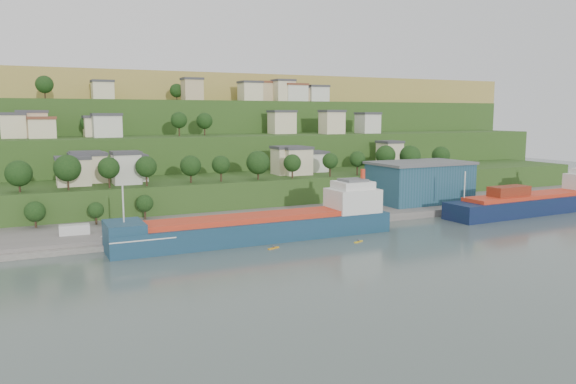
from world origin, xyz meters
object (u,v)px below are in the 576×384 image
cargo_ship_far (540,203)px  caravan (74,231)px  kayak_orange (273,248)px  warehouse (420,182)px  cargo_ship_near (265,228)px

cargo_ship_far → caravan: (-131.60, 16.75, 0.02)m
caravan → kayak_orange: size_ratio=2.21×
cargo_ship_far → warehouse: (-28.00, 22.24, 5.70)m
warehouse → caravan: warehouse is taller
warehouse → cargo_ship_far: bearing=-39.6°
cargo_ship_far → kayak_orange: 92.54m
cargo_ship_near → kayak_orange: cargo_ship_near is taller
cargo_ship_far → kayak_orange: cargo_ship_far is taller
cargo_ship_far → warehouse: size_ratio=2.04×
kayak_orange → caravan: bearing=127.4°
cargo_ship_near → cargo_ship_far: size_ratio=1.07×
caravan → kayak_orange: (39.44, -24.78, -2.53)m
cargo_ship_near → caravan: 44.27m
cargo_ship_near → warehouse: 65.73m
warehouse → kayak_orange: 71.41m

